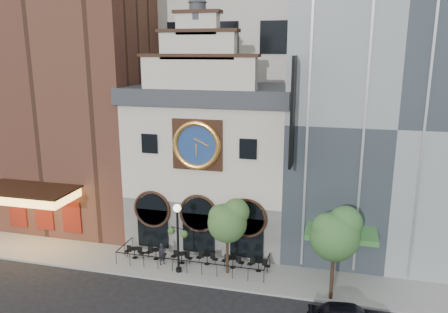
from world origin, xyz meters
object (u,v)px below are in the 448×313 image
object	(u,v)px
bistro_1	(156,253)
tree_right	(336,233)
bistro_4	(233,261)
tree_left	(228,220)
bistro_3	(207,258)
pedestrian	(162,254)
lamppost	(178,231)
bistro_5	(259,265)
bistro_2	(182,257)
bistro_0	(135,252)

from	to	relation	value
bistro_1	tree_right	bearing A→B (deg)	-9.75
bistro_4	tree_left	xyz separation A→B (m)	(-0.16, -0.80, 3.40)
bistro_3	pedestrian	world-z (taller)	pedestrian
tree_left	tree_right	size ratio (longest dim) A/B	0.90
lamppost	bistro_4	bearing A→B (deg)	39.88
bistro_5	lamppost	distance (m)	6.06
bistro_2	bistro_5	world-z (taller)	same
bistro_3	tree_right	distance (m)	9.74
bistro_1	tree_left	size ratio (longest dim) A/B	0.30
bistro_0	bistro_2	size ratio (longest dim) A/B	1.00
pedestrian	bistro_1	bearing A→B (deg)	91.78
bistro_2	bistro_4	distance (m)	3.70
pedestrian	lamppost	bearing A→B (deg)	-74.81
bistro_2	tree_right	xyz separation A→B (m)	(10.45, -2.02, 3.85)
bistro_1	bistro_4	xyz separation A→B (m)	(5.71, 0.14, 0.00)
bistro_2	bistro_1	bearing A→B (deg)	176.56
tree_left	bistro_4	bearing A→B (deg)	78.97
tree_right	bistro_5	bearing A→B (deg)	155.48
tree_right	bistro_1	bearing A→B (deg)	170.25
bistro_4	tree_right	size ratio (longest dim) A/B	0.27
bistro_0	bistro_5	distance (m)	9.13
bistro_2	pedestrian	xyz separation A→B (m)	(-1.27, -0.49, 0.32)
bistro_1	bistro_2	bearing A→B (deg)	-3.44
bistro_5	tree_right	size ratio (longest dim) A/B	0.27
lamppost	tree_right	xyz separation A→B (m)	(10.23, -0.82, 1.29)
bistro_3	pedestrian	bearing A→B (deg)	-165.62
bistro_4	lamppost	xyz separation A→B (m)	(-3.48, -1.47, 2.56)
bistro_2	tree_left	world-z (taller)	tree_left
bistro_1	pedestrian	distance (m)	1.02
bistro_1	bistro_4	distance (m)	5.71
lamppost	tree_right	world-z (taller)	tree_right
pedestrian	tree_left	xyz separation A→B (m)	(4.81, -0.04, 3.08)
bistro_2	pedestrian	size ratio (longest dim) A/B	1.01
bistro_5	pedestrian	world-z (taller)	pedestrian
bistro_4	bistro_5	xyz separation A→B (m)	(1.82, -0.04, 0.00)
lamppost	bistro_2	bearing A→B (deg)	116.96
bistro_4	pedestrian	distance (m)	5.03
bistro_0	tree_left	distance (m)	7.92
bistro_1	bistro_2	distance (m)	2.02
bistro_1	bistro_5	bearing A→B (deg)	0.81
tree_right	bistro_0	bearing A→B (deg)	172.17
pedestrian	tree_right	distance (m)	12.33
bistro_0	tree_right	distance (m)	14.70
bistro_5	bistro_0	bearing A→B (deg)	-178.02
bistro_3	lamppost	size ratio (longest dim) A/B	0.32
lamppost	tree_left	size ratio (longest dim) A/B	0.93
bistro_4	pedestrian	size ratio (longest dim) A/B	1.01
pedestrian	bistro_2	bearing A→B (deg)	-28.07
bistro_5	tree_left	distance (m)	4.01
tree_right	pedestrian	bearing A→B (deg)	172.55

